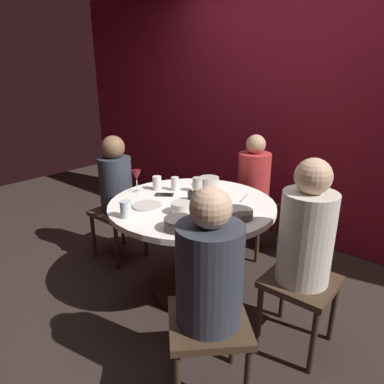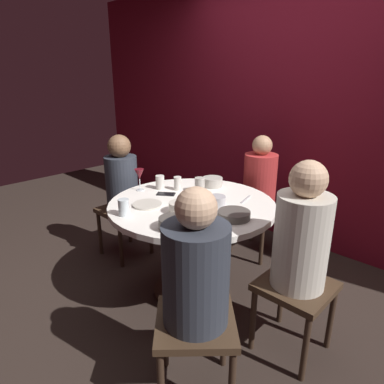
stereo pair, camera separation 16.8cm
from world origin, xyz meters
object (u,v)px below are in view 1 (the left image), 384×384
Objects in this scene: seated_diner_back at (253,182)px; cup_center_front at (175,184)px; cell_phone at (164,195)px; cup_near_candle at (157,183)px; cup_by_left_diner at (197,185)px; bowl_rice_portion at (181,208)px; candle_holder at (192,196)px; dining_table at (192,225)px; bowl_small_white at (179,224)px; cup_by_right_diner at (126,209)px; dinner_plate at (148,206)px; bowl_sauce_side at (209,181)px; seated_diner_left at (116,185)px; wine_glass at (136,176)px; seated_diner_right at (306,238)px; bowl_serving_large at (217,200)px; bowl_salad_center at (237,214)px; seated_diner_front_right at (209,275)px.

cup_center_front is at bearing -20.30° from seated_diner_back.
cell_phone is 0.16m from cup_near_candle.
cup_by_left_diner is 1.06× the size of cup_center_front.
bowl_rice_portion is at bearing -26.97° from cup_near_candle.
dining_table is at bearing -54.53° from candle_holder.
cup_by_right_diner is (-0.38, -0.08, 0.02)m from bowl_small_white.
cup_center_front is at bearing 103.55° from dinner_plate.
dinner_plate is 1.82× the size of cup_by_left_diner.
bowl_sauce_side is at bearing 108.17° from candle_holder.
bowl_small_white is at bearing -60.25° from cup_by_left_diner.
seated_diner_left reaches higher than candle_holder.
cup_by_left_diner reaches higher than cup_by_right_diner.
seated_diner_left reaches higher than wine_glass.
bowl_sauce_side is 0.18m from cup_by_left_diner.
dinner_plate is at bearing -76.45° from cup_center_front.
seated_diner_back is (0.88, 0.89, -0.01)m from seated_diner_left.
cell_phone is 0.62m from bowl_small_white.
seated_diner_right is 0.74m from bowl_small_white.
cup_by_left_diner reaches higher than bowl_serving_large.
bowl_serving_large is at bearing 23.35° from dining_table.
seated_diner_left is 9.98× the size of cup_by_left_diner.
cup_near_candle is at bearing 57.75° from wine_glass.
wine_glass is 0.84× the size of dinner_plate.
bowl_sauce_side and bowl_rice_portion have the same top height.
cup_near_candle reaches higher than bowl_sauce_side.
seated_diner_right is 1.35m from wine_glass.
cup_center_front is (-0.68, 0.15, 0.03)m from bowl_salad_center.
candle_holder is 0.21m from cup_by_left_diner.
seated_diner_left is at bearing -151.83° from bowl_sauce_side.
wine_glass is 1.06× the size of bowl_sauce_side.
dining_table is 9.67× the size of bowl_serving_large.
bowl_sauce_side is at bearing -7.91° from seated_diner_front_right.
bowl_small_white is at bearing -19.78° from seated_diner_left.
seated_diner_right reaches higher than bowl_sauce_side.
cup_by_left_diner reaches higher than cup_center_front.
seated_diner_left is 0.87m from cup_by_right_diner.
seated_diner_back reaches higher than cell_phone.
cup_center_front is at bearing 155.75° from dining_table.
seated_diner_back is 0.82m from cup_center_front.
cup_center_front is at bearing 134.17° from bowl_small_white.
bowl_small_white is (0.23, -1.29, 0.09)m from seated_diner_back.
wine_glass is (-0.49, -0.09, 0.31)m from dining_table.
seated_diner_right is (1.73, -0.00, 0.03)m from seated_diner_left.
seated_diner_left is 0.74m from dinner_plate.
bowl_serving_large is 0.45m from bowl_sauce_side.
bowl_rice_portion is at bearing 3.72° from seated_diner_back.
wine_glass is 1.62× the size of cup_center_front.
seated_diner_back is 6.34× the size of bowl_small_white.
bowl_small_white is 1.60× the size of cup_by_right_diner.
dinner_plate is at bearing -136.80° from bowl_serving_large.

